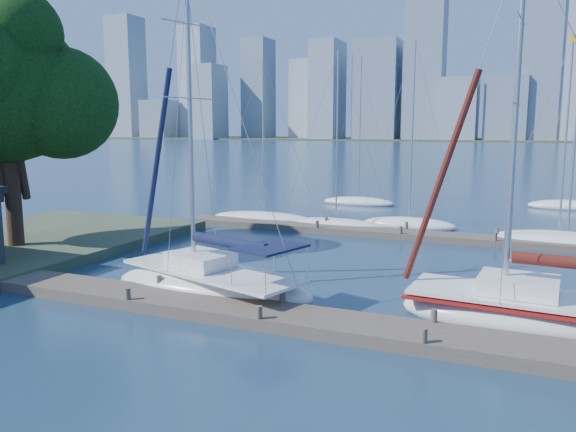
% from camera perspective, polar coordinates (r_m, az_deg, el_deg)
% --- Properties ---
extents(ground, '(700.00, 700.00, 0.00)m').
position_cam_1_polar(ground, '(18.48, -1.69, -10.71)').
color(ground, '#162E49').
rests_on(ground, ground).
extents(near_dock, '(26.00, 2.00, 0.40)m').
position_cam_1_polar(near_dock, '(18.42, -1.69, -10.12)').
color(near_dock, '#4D4138').
rests_on(near_dock, ground).
extents(far_dock, '(30.00, 1.80, 0.36)m').
position_cam_1_polar(far_dock, '(32.80, 13.36, -1.95)').
color(far_dock, '#4D4138').
rests_on(far_dock, ground).
extents(far_shore, '(800.00, 100.00, 1.50)m').
position_cam_1_polar(far_shore, '(335.94, 22.01, 7.15)').
color(far_shore, '#38472D').
rests_on(far_shore, ground).
extents(tree, '(9.62, 8.76, 12.46)m').
position_cam_1_polar(tree, '(30.39, -26.83, 11.93)').
color(tree, '#302015').
rests_on(tree, ground).
extents(sailboat_navy, '(8.67, 4.95, 13.08)m').
position_cam_1_polar(sailboat_navy, '(21.34, -7.84, -5.22)').
color(sailboat_navy, white).
rests_on(sailboat_navy, ground).
extents(sailboat_maroon, '(8.61, 3.35, 12.41)m').
position_cam_1_polar(sailboat_maroon, '(19.42, 23.99, -7.59)').
color(sailboat_maroon, white).
rests_on(sailboat_maroon, ground).
extents(bg_boat_0, '(7.53, 2.10, 10.96)m').
position_cam_1_polar(bg_boat_0, '(37.58, -2.48, -0.28)').
color(bg_boat_0, white).
rests_on(bg_boat_0, ground).
extents(bg_boat_1, '(6.82, 3.46, 11.13)m').
position_cam_1_polar(bg_boat_1, '(35.34, 4.89, -0.90)').
color(bg_boat_1, white).
rests_on(bg_boat_1, ground).
extents(bg_boat_2, '(6.20, 3.68, 11.84)m').
position_cam_1_polar(bg_boat_2, '(36.33, 12.22, -0.78)').
color(bg_boat_2, white).
rests_on(bg_boat_2, ground).
extents(bg_boat_3, '(6.92, 2.64, 11.22)m').
position_cam_1_polar(bg_boat_3, '(34.27, 25.78, -2.07)').
color(bg_boat_3, white).
rests_on(bg_boat_3, ground).
extents(bg_boat_4, '(7.90, 2.29, 12.04)m').
position_cam_1_polar(bg_boat_4, '(33.13, 26.48, -2.44)').
color(bg_boat_4, white).
rests_on(bg_boat_4, ground).
extents(bg_boat_6, '(6.21, 2.79, 12.19)m').
position_cam_1_polar(bg_boat_6, '(46.74, 7.17, 1.46)').
color(bg_boat_6, white).
rests_on(bg_boat_6, ground).
extents(bg_boat_7, '(6.39, 3.89, 11.80)m').
position_cam_1_polar(bg_boat_7, '(48.95, 26.69, 0.93)').
color(bg_boat_7, white).
rests_on(bg_boat_7, ground).
extents(skyline, '(503.94, 51.31, 105.62)m').
position_cam_1_polar(skyline, '(308.01, 26.20, 13.53)').
color(skyline, '#7D8FA2').
rests_on(skyline, ground).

